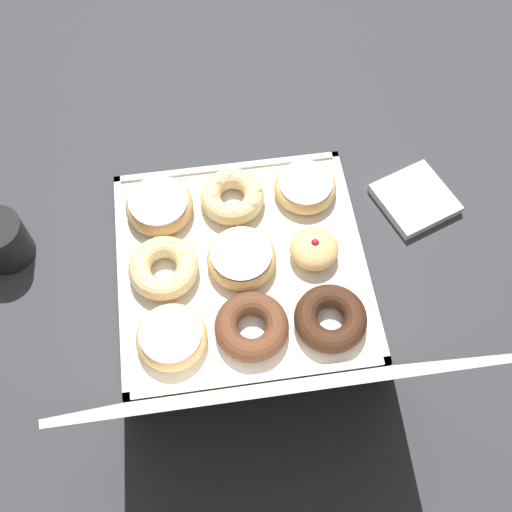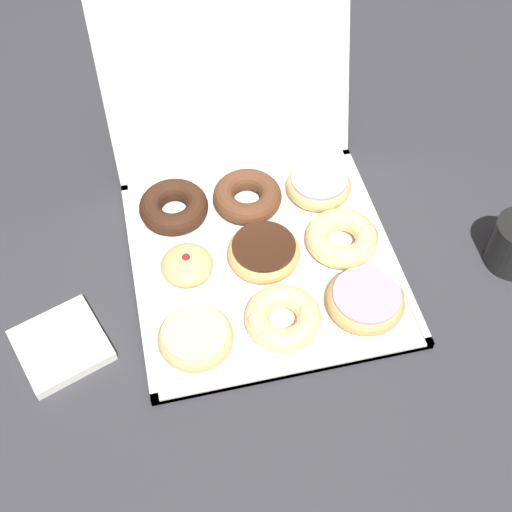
# 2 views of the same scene
# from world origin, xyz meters

# --- Properties ---
(ground_plane) EXTENTS (3.00, 3.00, 0.00)m
(ground_plane) POSITION_xyz_m (0.00, 0.00, 0.00)
(ground_plane) COLOR #333338
(donut_box) EXTENTS (0.42, 0.42, 0.01)m
(donut_box) POSITION_xyz_m (0.00, 0.00, 0.01)
(donut_box) COLOR silver
(donut_box) RESTS_ON ground
(box_lid_open) EXTENTS (0.42, 0.14, 0.42)m
(box_lid_open) POSITION_xyz_m (0.00, 0.28, 0.21)
(box_lid_open) COLOR silver
(box_lid_open) RESTS_ON ground
(glazed_ring_donut_0) EXTENTS (0.11, 0.11, 0.03)m
(glazed_ring_donut_0) POSITION_xyz_m (-0.13, -0.13, 0.03)
(glazed_ring_donut_0) COLOR #E5B770
(glazed_ring_donut_0) RESTS_ON donut_box
(cruller_donut_1) EXTENTS (0.12, 0.12, 0.04)m
(cruller_donut_1) POSITION_xyz_m (-0.00, -0.13, 0.03)
(cruller_donut_1) COLOR #EACC8C
(cruller_donut_1) RESTS_ON donut_box
(pink_frosted_donut_2) EXTENTS (0.12, 0.12, 0.04)m
(pink_frosted_donut_2) POSITION_xyz_m (0.13, -0.13, 0.03)
(pink_frosted_donut_2) COLOR tan
(pink_frosted_donut_2) RESTS_ON donut_box
(jelly_filled_donut_3) EXTENTS (0.08, 0.08, 0.05)m
(jelly_filled_donut_3) POSITION_xyz_m (-0.13, -0.00, 0.03)
(jelly_filled_donut_3) COLOR #E5B770
(jelly_filled_donut_3) RESTS_ON donut_box
(chocolate_frosted_donut_4) EXTENTS (0.12, 0.12, 0.04)m
(chocolate_frosted_donut_4) POSITION_xyz_m (0.00, -0.00, 0.03)
(chocolate_frosted_donut_4) COLOR tan
(chocolate_frosted_donut_4) RESTS_ON donut_box
(cruller_donut_5) EXTENTS (0.12, 0.12, 0.04)m
(cruller_donut_5) POSITION_xyz_m (0.13, -0.00, 0.03)
(cruller_donut_5) COLOR #EACC8C
(cruller_donut_5) RESTS_ON donut_box
(chocolate_cake_ring_donut_6) EXTENTS (0.12, 0.12, 0.04)m
(chocolate_cake_ring_donut_6) POSITION_xyz_m (-0.13, 0.13, 0.03)
(chocolate_cake_ring_donut_6) COLOR #381E11
(chocolate_cake_ring_donut_6) RESTS_ON donut_box
(chocolate_cake_ring_donut_7) EXTENTS (0.12, 0.12, 0.04)m
(chocolate_cake_ring_donut_7) POSITION_xyz_m (0.00, 0.13, 0.03)
(chocolate_cake_ring_donut_7) COLOR #59331E
(chocolate_cake_ring_donut_7) RESTS_ON donut_box
(pink_frosted_donut_8) EXTENTS (0.11, 0.11, 0.04)m
(pink_frosted_donut_8) POSITION_xyz_m (0.13, 0.12, 0.03)
(pink_frosted_donut_8) COLOR #E5B770
(pink_frosted_donut_8) RESTS_ON donut_box
(napkin_stack) EXTENTS (0.16, 0.16, 0.02)m
(napkin_stack) POSITION_xyz_m (-0.33, -0.09, 0.01)
(napkin_stack) COLOR white
(napkin_stack) RESTS_ON ground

